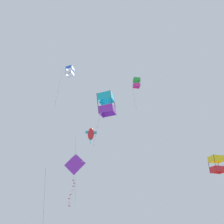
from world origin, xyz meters
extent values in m
cube|color=yellow|center=(5.11, 7.45, 27.63)|extent=(0.67, 0.89, 0.49)
cube|color=yellow|center=(5.86, 6.97, 27.34)|extent=(0.67, 0.89, 0.49)
cube|color=yellow|center=(5.23, 6.81, 27.48)|extent=(0.90, 0.59, 0.77)
cube|color=yellow|center=(5.73, 7.60, 27.48)|extent=(0.90, 0.59, 0.77)
cube|color=red|center=(4.86, 7.61, 26.74)|extent=(0.67, 0.89, 0.49)
cube|color=red|center=(5.61, 7.13, 26.44)|extent=(0.67, 0.89, 0.49)
cube|color=red|center=(4.98, 6.97, 26.59)|extent=(0.90, 0.59, 0.77)
cube|color=red|center=(5.49, 7.76, 26.59)|extent=(0.90, 0.59, 0.77)
cylinder|color=#332D28|center=(4.73, 7.13, 27.18)|extent=(0.45, 0.31, 1.45)
cylinder|color=#332D28|center=(5.24, 7.92, 27.18)|extent=(0.45, 0.31, 1.45)
cylinder|color=#332D28|center=(5.48, 6.65, 26.89)|extent=(0.45, 0.31, 1.45)
ellipsoid|color=red|center=(-6.32, 1.48, 34.35)|extent=(1.42, 1.35, 1.82)
cube|color=#1EB2C6|center=(-6.52, 1.09, 34.54)|extent=(0.48, 0.58, 0.37)
cube|color=#1EB2C6|center=(-6.02, 1.80, 34.54)|extent=(0.48, 0.58, 0.37)
cube|color=#1EB2C6|center=(-6.55, 1.65, 33.39)|extent=(0.56, 0.43, 0.65)
sphere|color=black|center=(-6.57, 1.38, 34.96)|extent=(0.21, 0.20, 0.16)
sphere|color=black|center=(-6.31, 1.75, 34.96)|extent=(0.21, 0.20, 0.16)
cylinder|color=#47474C|center=(-7.76, 0.68, 29.77)|extent=(2.00, 2.36, 6.96)
cube|color=#1EB2C6|center=(0.46, -1.48, 33.09)|extent=(1.33, 1.00, 0.68)
cube|color=#1EB2C6|center=(1.11, -2.54, 32.54)|extent=(1.33, 1.00, 0.68)
cube|color=#1EB2C6|center=(0.21, -2.37, 32.81)|extent=(0.85, 1.33, 1.22)
cube|color=#1EB2C6|center=(1.37, -1.65, 32.81)|extent=(0.85, 1.33, 1.22)
cube|color=purple|center=(0.17, -1.01, 31.85)|extent=(1.33, 1.00, 0.68)
cube|color=purple|center=(0.82, -2.06, 31.30)|extent=(1.33, 1.00, 0.68)
cube|color=purple|center=(-0.08, -1.89, 31.57)|extent=(0.85, 1.33, 1.22)
cube|color=purple|center=(1.07, -1.18, 31.57)|extent=(0.85, 1.33, 1.22)
cylinder|color=#332D28|center=(-0.26, -1.60, 32.47)|extent=(0.54, 0.83, 2.02)
cylinder|color=#332D28|center=(0.89, -0.89, 32.47)|extent=(0.54, 0.83, 2.02)
cylinder|color=#332D28|center=(0.39, -2.66, 31.92)|extent=(0.54, 0.83, 2.02)
cylinder|color=#332D28|center=(1.55, -1.94, 31.92)|extent=(0.54, 0.83, 2.02)
cylinder|color=#47474C|center=(0.10, -2.27, 29.54)|extent=(1.74, 0.65, 3.40)
cube|color=purple|center=(-3.42, -1.98, 27.28)|extent=(1.68, 1.27, 2.05)
cylinder|color=white|center=(-3.45, -1.96, 27.28)|extent=(0.33, 0.35, 2.35)
cylinder|color=white|center=(-3.43, -1.98, 27.46)|extent=(1.41, 0.97, 0.05)
cylinder|color=#47474C|center=(-3.54, -1.86, 25.95)|extent=(0.04, 0.04, 0.31)
cube|color=red|center=(-3.53, -1.87, 25.80)|extent=(0.04, 0.17, 0.06)
cylinder|color=#47474C|center=(-3.45, -1.84, 25.64)|extent=(0.07, 0.16, 0.31)
cube|color=red|center=(-3.38, -1.82, 25.49)|extent=(0.12, 0.14, 0.06)
cylinder|color=#47474C|center=(-3.35, -1.85, 25.33)|extent=(0.07, 0.07, 0.31)
cube|color=red|center=(-3.32, -1.88, 25.18)|extent=(0.15, 0.11, 0.06)
cylinder|color=#47474C|center=(-3.39, -1.85, 25.03)|extent=(0.06, 0.14, 0.31)
cube|color=red|center=(-3.45, -1.83, 24.87)|extent=(0.16, 0.10, 0.06)
cylinder|color=#47474C|center=(-3.54, -1.85, 24.72)|extent=(0.04, 0.20, 0.31)
cube|color=red|center=(-3.64, -1.87, 24.56)|extent=(0.16, 0.10, 0.06)
cylinder|color=#47474C|center=(-3.69, -1.87, 24.41)|extent=(0.02, 0.11, 0.31)
cube|color=red|center=(-3.74, -1.87, 24.25)|extent=(0.13, 0.14, 0.06)
cylinder|color=#47474C|center=(-3.74, -1.85, 24.10)|extent=(0.05, 0.02, 0.31)
cube|color=red|center=(-3.75, -1.83, 23.94)|extent=(0.15, 0.12, 0.06)
cylinder|color=#47474C|center=(-3.66, -1.84, 23.79)|extent=(0.04, 0.17, 0.31)
cube|color=red|center=(-3.58, -1.86, 23.63)|extent=(0.06, 0.17, 0.06)
cylinder|color=#47474C|center=(-4.95, -3.14, 22.37)|extent=(2.61, 2.80, 7.48)
cube|color=blue|center=(-7.94, -2.41, 46.47)|extent=(0.97, 0.66, 0.55)
cube|color=blue|center=(-7.42, -3.29, 46.27)|extent=(0.97, 0.66, 0.55)
cube|color=blue|center=(-8.13, -3.12, 46.37)|extent=(0.61, 0.99, 0.75)
cube|color=blue|center=(-7.23, -2.58, 46.37)|extent=(0.61, 0.99, 0.75)
cube|color=white|center=(-8.05, -2.24, 45.45)|extent=(0.97, 0.66, 0.55)
cube|color=white|center=(-7.52, -3.11, 45.24)|extent=(0.97, 0.66, 0.55)
cube|color=white|center=(-8.23, -2.94, 45.35)|extent=(0.61, 0.99, 0.75)
cube|color=white|center=(-7.34, -2.41, 45.35)|extent=(0.61, 0.99, 0.75)
cylinder|color=#332D28|center=(-8.44, -2.59, 45.96)|extent=(0.23, 0.34, 1.66)
cylinder|color=#332D28|center=(-7.55, -2.06, 45.96)|extent=(0.23, 0.34, 1.66)
cylinder|color=#332D28|center=(-7.92, -3.47, 45.76)|extent=(0.23, 0.34, 1.66)
cylinder|color=#332D28|center=(-7.02, -2.93, 45.76)|extent=(0.23, 0.34, 1.66)
cylinder|color=#47474C|center=(-8.36, -3.64, 41.75)|extent=(2.04, 1.11, 6.65)
cube|color=green|center=(-2.26, 7.10, 46.45)|extent=(0.82, 1.01, 0.51)
cube|color=green|center=(-1.50, 6.55, 45.99)|extent=(0.82, 1.01, 0.51)
cube|color=green|center=(-2.18, 6.40, 46.22)|extent=(0.98, 0.71, 0.95)
cube|color=green|center=(-1.58, 7.25, 46.22)|extent=(0.98, 0.71, 0.95)
cube|color=#DB2D93|center=(-2.63, 7.36, 45.51)|extent=(0.82, 1.01, 0.51)
cube|color=#DB2D93|center=(-1.87, 6.82, 45.06)|extent=(0.82, 1.01, 0.51)
cube|color=#DB2D93|center=(-2.55, 6.66, 45.28)|extent=(0.98, 0.71, 0.95)
cube|color=#DB2D93|center=(-1.95, 7.51, 45.28)|extent=(0.98, 0.71, 0.95)
cylinder|color=#332D28|center=(-2.75, 6.80, 45.98)|extent=(0.65, 0.48, 1.53)
cylinder|color=#332D28|center=(-2.15, 7.65, 45.98)|extent=(0.65, 0.48, 1.53)
cylinder|color=#332D28|center=(-1.98, 6.26, 45.53)|extent=(0.65, 0.48, 1.53)
cylinder|color=#332D28|center=(-1.38, 7.11, 45.53)|extent=(0.65, 0.48, 1.53)
cylinder|color=#47474C|center=(-2.91, 6.89, 42.83)|extent=(0.55, 1.14, 4.41)
camera|label=1|loc=(11.55, -10.78, 17.27)|focal=33.66mm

